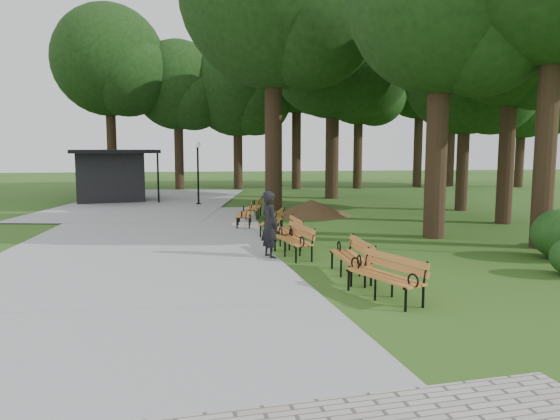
{
  "coord_description": "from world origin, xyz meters",
  "views": [
    {
      "loc": [
        -1.9,
        -14.54,
        2.95
      ],
      "look_at": [
        0.22,
        0.75,
        1.1
      ],
      "focal_mm": 33.65,
      "sensor_mm": 36.0,
      "label": 1
    }
  ],
  "objects": [
    {
      "name": "lawn_tree_1",
      "position": [
        9.5,
        4.3,
        7.01
      ],
      "size": [
        5.22,
        5.22,
        9.68
      ],
      "color": "black",
      "rests_on": "ground"
    },
    {
      "name": "bench_2",
      "position": [
        0.36,
        -0.71,
        0.44
      ],
      "size": [
        1.01,
        1.99,
        0.88
      ],
      "primitive_type": null,
      "rotation": [
        0.0,
        0.0,
        -1.37
      ],
      "color": "#BE6D2B",
      "rests_on": "ground"
    },
    {
      "name": "tree_backdrop",
      "position": [
        6.41,
        22.55,
        8.03
      ],
      "size": [
        36.63,
        9.17,
        16.06
      ],
      "primitive_type": null,
      "color": "black",
      "rests_on": "ground"
    },
    {
      "name": "bench_0",
      "position": [
        1.49,
        -4.92,
        0.44
      ],
      "size": [
        1.33,
        2.0,
        0.88
      ],
      "primitive_type": null,
      "rotation": [
        0.0,
        0.0,
        -1.17
      ],
      "color": "#BE6D2B",
      "rests_on": "ground"
    },
    {
      "name": "bench_1",
      "position": [
        1.31,
        -3.14,
        0.44
      ],
      "size": [
        0.67,
        1.91,
        0.88
      ],
      "primitive_type": null,
      "rotation": [
        0.0,
        0.0,
        -1.56
      ],
      "color": "#BE6D2B",
      "rests_on": "ground"
    },
    {
      "name": "lawn_tree_5",
      "position": [
        9.9,
        8.54,
        6.33
      ],
      "size": [
        5.68,
        5.68,
        9.21
      ],
      "color": "black",
      "rests_on": "ground"
    },
    {
      "name": "bench_3",
      "position": [
        0.45,
        0.75,
        0.44
      ],
      "size": [
        0.71,
        1.92,
        0.88
      ],
      "primitive_type": null,
      "rotation": [
        0.0,
        0.0,
        -1.54
      ],
      "color": "#BE6D2B",
      "rests_on": "ground"
    },
    {
      "name": "bench_5",
      "position": [
        -0.55,
        4.97,
        0.44
      ],
      "size": [
        0.84,
        1.96,
        0.88
      ],
      "primitive_type": null,
      "rotation": [
        0.0,
        0.0,
        -1.68
      ],
      "color": "#BE6D2B",
      "rests_on": "ground"
    },
    {
      "name": "bench_4",
      "position": [
        0.24,
        2.89,
        0.44
      ],
      "size": [
        1.18,
        2.0,
        0.88
      ],
      "primitive_type": null,
      "rotation": [
        0.0,
        0.0,
        -1.87
      ],
      "color": "#BE6D2B",
      "rests_on": "ground"
    },
    {
      "name": "lamp_post",
      "position": [
        -2.36,
        12.48,
        2.33
      ],
      "size": [
        0.32,
        0.32,
        3.25
      ],
      "color": "black",
      "rests_on": "ground"
    },
    {
      "name": "dirt_mound",
      "position": [
        2.55,
        7.58,
        0.35
      ],
      "size": [
        2.89,
        2.89,
        0.7
      ],
      "primitive_type": "cone",
      "color": "#47301C",
      "rests_on": "ground"
    },
    {
      "name": "kiosk",
      "position": [
        -7.15,
        15.03,
        1.41
      ],
      "size": [
        5.2,
        4.74,
        2.82
      ],
      "primitive_type": null,
      "rotation": [
        0.0,
        0.0,
        0.2
      ],
      "color": "black",
      "rests_on": "ground"
    },
    {
      "name": "person",
      "position": [
        -0.27,
        -0.84,
        0.9
      ],
      "size": [
        0.64,
        0.77,
        1.81
      ],
      "primitive_type": "imported",
      "rotation": [
        0.0,
        0.0,
        1.94
      ],
      "color": "black",
      "rests_on": "ground"
    },
    {
      "name": "lawn_tree_4",
      "position": [
        5.26,
        15.15,
        8.34
      ],
      "size": [
        7.65,
        7.65,
        12.21
      ],
      "color": "black",
      "rests_on": "ground"
    },
    {
      "name": "bench_6",
      "position": [
        -0.0,
        7.11,
        0.44
      ],
      "size": [
        0.98,
        1.99,
        0.88
      ],
      "primitive_type": null,
      "rotation": [
        0.0,
        0.0,
        -1.76
      ],
      "color": "#BE6D2B",
      "rests_on": "ground"
    },
    {
      "name": "lawn_tree_0",
      "position": [
        5.44,
        1.61,
        7.52
      ],
      "size": [
        5.94,
        5.94,
        10.55
      ],
      "color": "black",
      "rests_on": "ground"
    },
    {
      "name": "path",
      "position": [
        -4.0,
        3.0,
        0.03
      ],
      "size": [
        12.0,
        38.0,
        0.06
      ],
      "primitive_type": "cube",
      "color": "#98989B",
      "rests_on": "ground"
    },
    {
      "name": "ground",
      "position": [
        0.0,
        0.0,
        0.0
      ],
      "size": [
        100.0,
        100.0,
        0.0
      ],
      "primitive_type": "plane",
      "color": "#264D16",
      "rests_on": "ground"
    }
  ]
}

